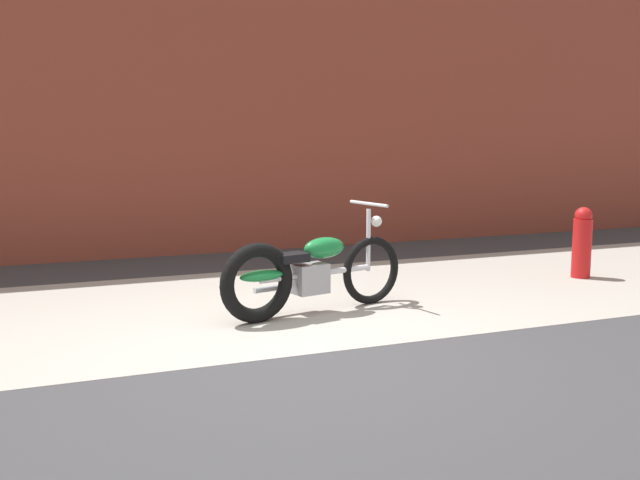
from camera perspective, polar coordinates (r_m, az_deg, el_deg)
ground_plane at (r=5.60m, az=-1.13°, el=-9.12°), size 80.00×80.00×0.00m
sidewalk_slab at (r=7.20m, az=-6.01°, el=-5.15°), size 36.00×3.50×0.01m
brick_building_wall at (r=10.39m, az=-11.45°, el=11.98°), size 36.00×0.50×4.72m
motorcycle_green at (r=6.70m, az=-1.36°, el=-2.67°), size 1.98×0.70×1.03m
fire_hydrant at (r=8.99m, az=20.10°, el=-0.16°), size 0.22×0.22×0.84m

